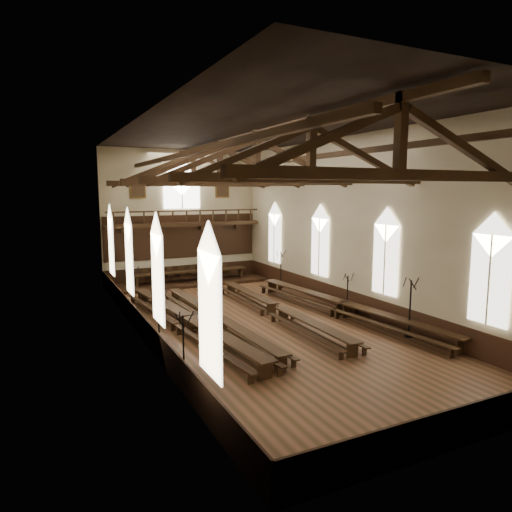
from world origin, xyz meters
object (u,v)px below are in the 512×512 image
at_px(refectory_row_b, 215,317).
at_px(candelabrum_right_near, 409,319).
at_px(dais, 191,283).
at_px(candelabrum_left_mid, 159,330).
at_px(candelabrum_left_near, 184,358).
at_px(candelabrum_right_mid, 347,301).
at_px(refectory_row_d, 344,306).
at_px(candelabrum_right_far, 281,276).
at_px(high_table, 191,272).
at_px(refectory_row_a, 188,320).
at_px(refectory_row_c, 277,308).
at_px(candelabrum_left_far, 132,300).

distance_m(refectory_row_b, candelabrum_right_near, 9.56).
xyz_separation_m(dais, candelabrum_left_mid, (-5.65, -12.91, 0.70)).
xyz_separation_m(candelabrum_left_near, candelabrum_right_mid, (11.10, 4.77, -0.07)).
distance_m(refectory_row_d, candelabrum_right_far, 8.25).
bearing_deg(dais, candelabrum_right_far, -36.52).
distance_m(candelabrum_left_mid, candelabrum_right_near, 11.70).
relative_size(high_table, candelabrum_left_mid, 3.29).
height_order(refectory_row_a, refectory_row_c, refectory_row_a).
height_order(dais, candelabrum_right_near, candelabrum_right_near).
distance_m(refectory_row_a, candelabrum_left_mid, 2.64).
xyz_separation_m(dais, candelabrum_right_mid, (5.45, -11.81, 0.60)).
xyz_separation_m(high_table, candelabrum_left_near, (-5.65, -16.58, -0.12)).
xyz_separation_m(refectory_row_a, high_table, (3.76, 11.07, 0.32)).
distance_m(refectory_row_c, candelabrum_right_far, 8.00).
xyz_separation_m(refectory_row_b, refectory_row_d, (7.13, -1.31, 0.11)).
bearing_deg(refectory_row_c, candelabrum_left_near, -141.25).
relative_size(refectory_row_c, candelabrum_right_near, 4.86).
height_order(refectory_row_b, dais, refectory_row_b).
relative_size(refectory_row_b, refectory_row_d, 0.90).
relative_size(refectory_row_d, candelabrum_right_far, 5.62).
relative_size(refectory_row_c, high_table, 1.62).
relative_size(refectory_row_c, dais, 1.23).
height_order(refectory_row_b, candelabrum_right_far, candelabrum_right_far).
relative_size(candelabrum_right_near, candelabrum_right_far, 1.07).
relative_size(refectory_row_d, candelabrum_left_mid, 5.75).
relative_size(refectory_row_b, candelabrum_left_mid, 5.19).
relative_size(candelabrum_right_near, candelabrum_right_mid, 1.26).
xyz_separation_m(refectory_row_a, candelabrum_right_mid, (9.22, -0.74, 0.13)).
height_order(refectory_row_a, dais, refectory_row_a).
relative_size(refectory_row_b, candelabrum_right_far, 5.08).
bearing_deg(dais, candelabrum_left_far, -129.76).
height_order(refectory_row_b, refectory_row_d, refectory_row_d).
relative_size(candelabrum_left_mid, candelabrum_left_far, 0.96).
bearing_deg(candelabrum_right_far, refectory_row_b, -138.10).
xyz_separation_m(candelabrum_left_near, candelabrum_right_far, (11.10, 12.54, 0.05)).
relative_size(refectory_row_a, refectory_row_b, 1.08).
relative_size(high_table, candelabrum_right_far, 3.21).
bearing_deg(candelabrum_left_far, candelabrum_left_mid, -90.00).
relative_size(refectory_row_a, candelabrum_left_far, 5.39).
distance_m(candelabrum_right_near, candelabrum_right_mid, 4.80).
xyz_separation_m(refectory_row_b, dais, (2.25, 10.95, -0.39)).
height_order(refectory_row_d, dais, refectory_row_d).
height_order(refectory_row_b, high_table, high_table).
relative_size(refectory_row_b, refectory_row_c, 0.98).
xyz_separation_m(high_table, candelabrum_left_far, (-5.65, -6.79, -0.06)).
xyz_separation_m(candelabrum_left_near, candelabrum_left_far, (0.00, 9.79, 0.06)).
height_order(refectory_row_a, candelabrum_left_far, candelabrum_left_far).
bearing_deg(refectory_row_a, candelabrum_right_near, -30.98).
distance_m(candelabrum_left_far, candelabrum_right_near, 14.82).
bearing_deg(candelabrum_left_mid, refectory_row_a, 44.30).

